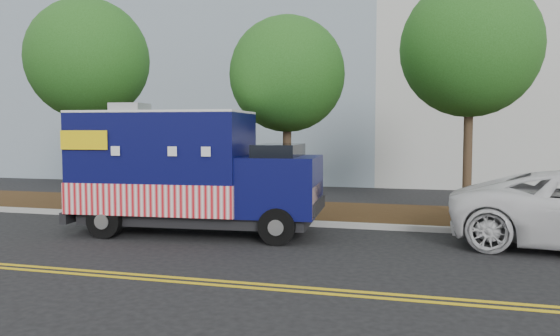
# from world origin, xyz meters

# --- Properties ---
(ground) EXTENTS (120.00, 120.00, 0.00)m
(ground) POSITION_xyz_m (0.00, 0.00, 0.00)
(ground) COLOR black
(ground) RESTS_ON ground
(curb) EXTENTS (120.00, 0.18, 0.15)m
(curb) POSITION_xyz_m (0.00, 1.40, 0.07)
(curb) COLOR #9E9E99
(curb) RESTS_ON ground
(mulch_strip) EXTENTS (120.00, 4.00, 0.15)m
(mulch_strip) POSITION_xyz_m (0.00, 3.50, 0.07)
(mulch_strip) COLOR black
(mulch_strip) RESTS_ON ground
(centerline_near) EXTENTS (120.00, 0.10, 0.01)m
(centerline_near) POSITION_xyz_m (0.00, -4.45, 0.01)
(centerline_near) COLOR gold
(centerline_near) RESTS_ON ground
(centerline_far) EXTENTS (120.00, 0.10, 0.01)m
(centerline_far) POSITION_xyz_m (0.00, -4.70, 0.01)
(centerline_far) COLOR gold
(centerline_far) RESTS_ON ground
(tree_a) EXTENTS (4.14, 4.14, 7.15)m
(tree_a) POSITION_xyz_m (-6.94, 3.16, 5.07)
(tree_a) COLOR #38281C
(tree_a) RESTS_ON ground
(tree_b) EXTENTS (3.48, 3.48, 6.09)m
(tree_b) POSITION_xyz_m (0.23, 2.68, 4.34)
(tree_b) COLOR #38281C
(tree_b) RESTS_ON ground
(tree_c) EXTENTS (4.01, 4.01, 7.05)m
(tree_c) POSITION_xyz_m (5.48, 3.51, 5.03)
(tree_c) COLOR #38281C
(tree_c) RESTS_ON ground
(sign_post) EXTENTS (0.06, 0.06, 2.40)m
(sign_post) POSITION_xyz_m (-5.10, 1.86, 1.20)
(sign_post) COLOR #473828
(sign_post) RESTS_ON ground
(food_truck) EXTENTS (6.56, 2.88, 3.37)m
(food_truck) POSITION_xyz_m (-1.72, -0.39, 1.53)
(food_truck) COLOR black
(food_truck) RESTS_ON ground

